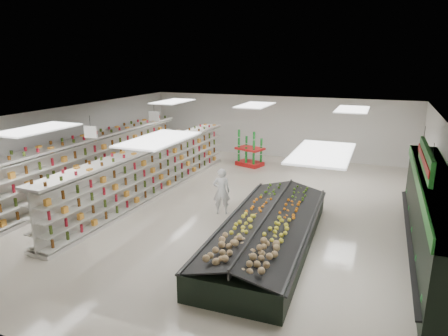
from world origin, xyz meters
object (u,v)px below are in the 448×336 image
at_px(produce_island, 268,231).
at_px(shopper_main, 221,191).
at_px(soda_endcap, 250,150).
at_px(shopper_background, 180,146).
at_px(gondola_center, 152,173).
at_px(gondola_left, 86,167).

height_order(produce_island, shopper_main, shopper_main).
height_order(soda_endcap, shopper_main, soda_endcap).
relative_size(produce_island, shopper_background, 4.04).
bearing_deg(shopper_background, produce_island, -126.87).
relative_size(gondola_center, shopper_background, 6.64).
bearing_deg(soda_endcap, gondola_center, -111.40).
distance_m(soda_endcap, shopper_main, 6.40).
height_order(gondola_left, gondola_center, gondola_left).
xyz_separation_m(gondola_center, shopper_background, (-1.33, 4.80, -0.05)).
bearing_deg(shopper_main, gondola_left, -23.65).
distance_m(gondola_left, soda_endcap, 7.72).
xyz_separation_m(soda_endcap, shopper_main, (1.05, -6.31, 0.01)).
xyz_separation_m(gondola_left, gondola_center, (2.62, 0.55, -0.10)).
distance_m(soda_endcap, shopper_background, 3.56).
bearing_deg(shopper_main, shopper_background, -72.19).
distance_m(produce_island, shopper_main, 2.77).
bearing_deg(soda_endcap, gondola_left, -128.29).
xyz_separation_m(gondola_center, produce_island, (5.32, -2.57, -0.43)).
bearing_deg(gondola_left, soda_endcap, 51.84).
distance_m(gondola_center, shopper_main, 3.31).
bearing_deg(gondola_left, gondola_center, 12.05).
bearing_deg(produce_island, gondola_left, 165.78).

